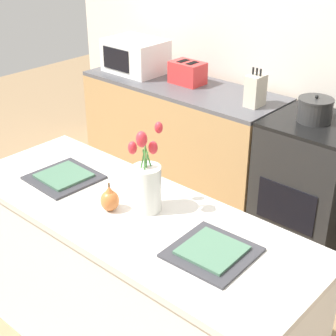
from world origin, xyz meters
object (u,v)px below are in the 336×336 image
pear_figurine (110,199)px  microwave (135,56)px  plate_setting_left (64,177)px  knife_block (255,91)px  flower_vase (147,183)px  cooking_pot (315,110)px  toaster (187,73)px  plate_setting_right (212,252)px  stove_range (309,184)px

pear_figurine → microwave: bearing=132.0°
plate_setting_left → knife_block: knife_block is taller
pear_figurine → microwave: microwave is taller
flower_vase → cooking_pot: 1.53m
flower_vase → cooking_pot: bearing=88.9°
plate_setting_left → microwave: size_ratio=0.67×
toaster → knife_block: (0.67, -0.08, 0.03)m
plate_setting_right → toaster: (-1.51, 1.66, 0.05)m
cooking_pot → stove_range: bearing=25.3°
flower_vase → plate_setting_left: size_ratio=1.28×
plate_setting_left → toaster: bearing=109.1°
stove_range → toaster: toaster is taller
stove_range → pear_figurine: bearing=-96.0°
stove_range → plate_setting_left: size_ratio=2.86×
pear_figurine → plate_setting_left: 0.40m
plate_setting_left → cooking_pot: cooking_pot is taller
knife_block → pear_figurine: bearing=-79.7°
plate_setting_left → toaster: toaster is taller
toaster → microwave: 0.53m
toaster → cooking_pot: 1.12m
stove_range → microwave: microwave is taller
plate_setting_left → microwave: (-1.10, 1.61, 0.10)m
flower_vase → microwave: (-1.61, 1.54, -0.03)m
pear_figurine → plate_setting_right: size_ratio=0.43×
pear_figurine → toaster: (-0.97, 1.70, 0.00)m
plate_setting_right → knife_block: knife_block is taller
pear_figurine → knife_block: (-0.29, 1.63, 0.03)m
plate_setting_left → cooking_pot: bearing=71.3°
pear_figurine → microwave: (-1.49, 1.66, 0.05)m
toaster → microwave: microwave is taller
knife_block → plate_setting_right: bearing=-62.1°
plate_setting_right → cooking_pot: cooking_pot is taller
cooking_pot → microwave: 1.64m
pear_figurine → plate_setting_right: bearing=4.8°
microwave → knife_block: size_ratio=1.78×
stove_range → flower_vase: bearing=-92.0°
plate_setting_left → plate_setting_right: 0.94m
plate_setting_left → pear_figurine: bearing=-6.6°
flower_vase → plate_setting_right: bearing=-9.4°
stove_range → cooking_pot: cooking_pot is taller
pear_figurine → plate_setting_right: pear_figurine is taller
plate_setting_left → toaster: 1.75m
microwave → knife_block: same height
microwave → plate_setting_left: bearing=-55.7°
plate_setting_left → plate_setting_right: same height
pear_figurine → cooking_pot: 1.65m
pear_figurine → microwave: size_ratio=0.29×
flower_vase → knife_block: bearing=105.4°
cooking_pot → pear_figurine: bearing=-95.2°
stove_range → cooking_pot: size_ratio=4.05×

